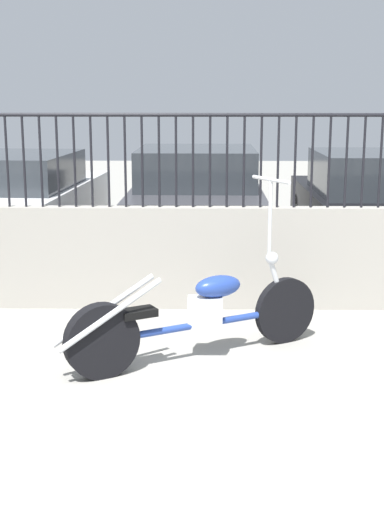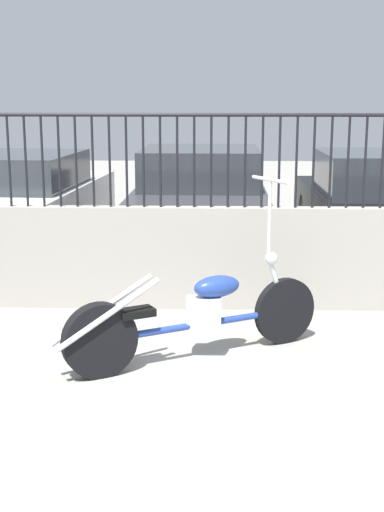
{
  "view_description": "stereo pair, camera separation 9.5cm",
  "coord_description": "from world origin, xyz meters",
  "px_view_note": "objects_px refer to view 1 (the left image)",
  "views": [
    {
      "loc": [
        0.19,
        -4.0,
        2.09
      ],
      "look_at": [
        0.09,
        2.23,
        0.7
      ],
      "focal_mm": 50.0,
      "sensor_mm": 36.0,
      "label": 1
    },
    {
      "loc": [
        0.29,
        -3.99,
        2.09
      ],
      "look_at": [
        0.09,
        2.23,
        0.7
      ],
      "focal_mm": 50.0,
      "sensor_mm": 36.0,
      "label": 2
    }
  ],
  "objects_px": {
    "motorcycle_blue": "(187,317)",
    "car_white": "(16,201)",
    "car_black": "(378,203)",
    "car_dark_grey": "(197,199)"
  },
  "relations": [
    {
      "from": "motorcycle_blue",
      "to": "car_white",
      "type": "bearing_deg",
      "value": 91.14
    },
    {
      "from": "motorcycle_blue",
      "to": "car_white",
      "type": "height_order",
      "value": "motorcycle_blue"
    },
    {
      "from": "motorcycle_blue",
      "to": "car_black",
      "type": "xyz_separation_m",
      "value": [
        2.49,
        4.13,
        0.32
      ]
    },
    {
      "from": "motorcycle_blue",
      "to": "car_dark_grey",
      "type": "distance_m",
      "value": 4.43
    },
    {
      "from": "car_white",
      "to": "car_black",
      "type": "bearing_deg",
      "value": -87.63
    },
    {
      "from": "motorcycle_blue",
      "to": "car_dark_grey",
      "type": "height_order",
      "value": "motorcycle_blue"
    },
    {
      "from": "car_white",
      "to": "car_black",
      "type": "distance_m",
      "value": 4.95
    },
    {
      "from": "car_dark_grey",
      "to": "motorcycle_blue",
      "type": "bearing_deg",
      "value": -179.89
    },
    {
      "from": "car_white",
      "to": "car_dark_grey",
      "type": "height_order",
      "value": "car_dark_grey"
    },
    {
      "from": "car_black",
      "to": "car_white",
      "type": "bearing_deg",
      "value": 89.1
    }
  ]
}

